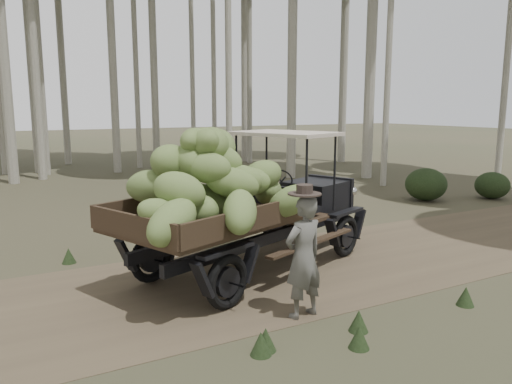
{
  "coord_description": "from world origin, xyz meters",
  "views": [
    {
      "loc": [
        -2.34,
        -7.41,
        3.0
      ],
      "look_at": [
        1.94,
        0.45,
        1.45
      ],
      "focal_mm": 35.0,
      "sensor_mm": 36.0,
      "label": 1
    }
  ],
  "objects": [
    {
      "name": "dirt_track",
      "position": [
        0.0,
        0.0,
        0.0
      ],
      "size": [
        70.0,
        4.0,
        0.01
      ],
      "primitive_type": "cube",
      "color": "brown",
      "rests_on": "ground"
    },
    {
      "name": "undergrowth",
      "position": [
        -1.07,
        -0.91,
        0.57
      ],
      "size": [
        23.56,
        21.93,
        1.38
      ],
      "color": "#233319",
      "rests_on": "ground"
    },
    {
      "name": "farmer",
      "position": [
        1.49,
        -1.78,
        0.91
      ],
      "size": [
        0.7,
        0.54,
        1.93
      ],
      "rotation": [
        0.0,
        0.0,
        3.29
      ],
      "color": "#57554F",
      "rests_on": "ground"
    },
    {
      "name": "banana_truck",
      "position": [
        1.25,
        0.04,
        1.64
      ],
      "size": [
        5.69,
        3.8,
        2.74
      ],
      "rotation": [
        0.0,
        0.0,
        0.37
      ],
      "color": "black",
      "rests_on": "ground"
    },
    {
      "name": "ground",
      "position": [
        0.0,
        0.0,
        0.0
      ],
      "size": [
        120.0,
        120.0,
        0.0
      ],
      "primitive_type": "plane",
      "color": "#473D2B",
      "rests_on": "ground"
    }
  ]
}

